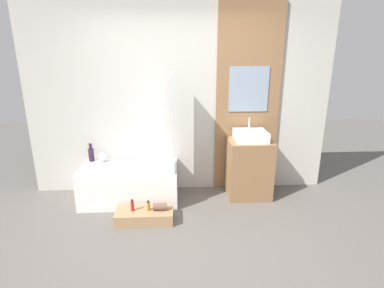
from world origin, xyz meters
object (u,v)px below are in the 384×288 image
(bathtub, at_px, (130,183))
(vase_tall_dark, at_px, (91,154))
(sink, at_px, (251,136))
(vase_round_light, at_px, (103,157))
(bottle_soap_primary, at_px, (132,206))
(wooden_step_bench, at_px, (144,216))
(bottle_soap_secondary, at_px, (148,206))

(bathtub, relative_size, vase_tall_dark, 5.00)
(vase_tall_dark, bearing_deg, sink, -4.64)
(vase_round_light, distance_m, bottle_soap_primary, 0.98)
(bathtub, xyz_separation_m, vase_tall_dark, (-0.55, 0.24, 0.35))
(vase_round_light, bearing_deg, vase_tall_dark, 171.45)
(vase_round_light, xyz_separation_m, bottle_soap_primary, (0.49, -0.78, -0.34))
(wooden_step_bench, bearing_deg, vase_tall_dark, 134.70)
(vase_round_light, bearing_deg, sink, -4.31)
(bottle_soap_primary, bearing_deg, vase_tall_dark, 129.30)
(bottle_soap_primary, height_order, bottle_soap_secondary, bottle_soap_primary)
(vase_tall_dark, bearing_deg, vase_round_light, -8.55)
(vase_round_light, bearing_deg, bottle_soap_primary, -57.76)
(vase_tall_dark, bearing_deg, wooden_step_bench, -45.30)
(vase_tall_dark, height_order, vase_round_light, vase_tall_dark)
(bathtub, xyz_separation_m, bottle_soap_primary, (0.11, -0.56, -0.04))
(wooden_step_bench, bearing_deg, bottle_soap_primary, 180.00)
(vase_tall_dark, bearing_deg, bathtub, -23.82)
(bottle_soap_secondary, bearing_deg, bathtub, 117.75)
(bathtub, bearing_deg, vase_round_light, 150.43)
(bottle_soap_primary, bearing_deg, wooden_step_bench, 0.00)
(bathtub, height_order, wooden_step_bench, bathtub)
(bathtub, distance_m, wooden_step_bench, 0.63)
(bottle_soap_primary, bearing_deg, sink, 22.14)
(bathtub, relative_size, vase_round_light, 10.16)
(vase_tall_dark, relative_size, vase_round_light, 2.03)
(bathtub, xyz_separation_m, bottle_soap_secondary, (0.29, -0.56, -0.05))
(wooden_step_bench, height_order, bottle_soap_primary, bottle_soap_primary)
(sink, distance_m, bottle_soap_secondary, 1.63)
(sink, relative_size, bottle_soap_secondary, 3.41)
(sink, bearing_deg, bathtub, -177.71)
(vase_round_light, relative_size, bottle_soap_primary, 0.85)
(bathtub, distance_m, vase_tall_dark, 0.70)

